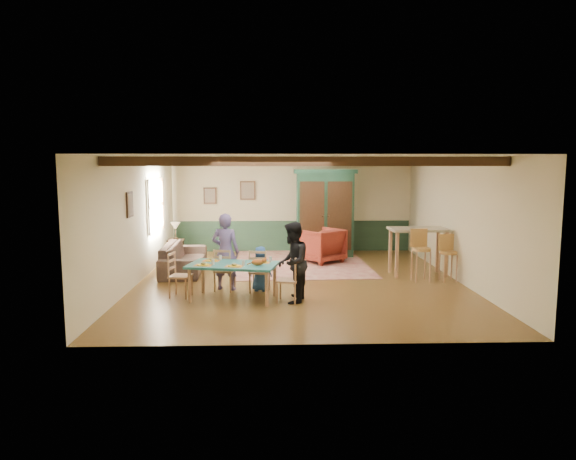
{
  "coord_description": "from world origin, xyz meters",
  "views": [
    {
      "loc": [
        -0.59,
        -11.05,
        2.56
      ],
      "look_at": [
        -0.25,
        -0.08,
        1.15
      ],
      "focal_mm": 32.0,
      "sensor_mm": 36.0,
      "label": 1
    }
  ],
  "objects_px": {
    "dining_chair_end_right": "(288,279)",
    "cat": "(258,262)",
    "sofa": "(184,258)",
    "dining_chair_far_right": "(260,271)",
    "dining_chair_end_left": "(181,275)",
    "armoire": "(325,213)",
    "counter_table": "(418,252)",
    "bar_stool_left": "(421,256)",
    "person_child": "(261,269)",
    "bar_stool_right": "(448,258)",
    "dining_table": "(233,282)",
    "end_table": "(176,249)",
    "person_man": "(225,252)",
    "armchair": "(321,245)",
    "dining_chair_far_left": "(225,269)",
    "person_woman": "(292,262)",
    "table_lamp": "(175,231)"
  },
  "relations": [
    {
      "from": "counter_table",
      "to": "bar_stool_left",
      "type": "distance_m",
      "value": 0.66
    },
    {
      "from": "dining_chair_end_right",
      "to": "bar_stool_left",
      "type": "xyz_separation_m",
      "value": [
        2.98,
        1.63,
        0.14
      ]
    },
    {
      "from": "armoire",
      "to": "armchair",
      "type": "bearing_deg",
      "value": -100.58
    },
    {
      "from": "dining_table",
      "to": "end_table",
      "type": "relative_size",
      "value": 3.16
    },
    {
      "from": "dining_chair_far_left",
      "to": "cat",
      "type": "height_order",
      "value": "dining_chair_far_left"
    },
    {
      "from": "dining_chair_far_left",
      "to": "armchair",
      "type": "xyz_separation_m",
      "value": [
        2.26,
        2.97,
        0.02
      ]
    },
    {
      "from": "counter_table",
      "to": "dining_table",
      "type": "bearing_deg",
      "value": -153.43
    },
    {
      "from": "person_child",
      "to": "dining_chair_end_left",
      "type": "bearing_deg",
      "value": 27.3
    },
    {
      "from": "dining_table",
      "to": "dining_chair_far_right",
      "type": "distance_m",
      "value": 0.76
    },
    {
      "from": "person_woman",
      "to": "armchair",
      "type": "distance_m",
      "value": 4.04
    },
    {
      "from": "dining_chair_end_right",
      "to": "person_child",
      "type": "bearing_deg",
      "value": -136.85
    },
    {
      "from": "cat",
      "to": "bar_stool_left",
      "type": "xyz_separation_m",
      "value": [
        3.54,
        1.61,
        -0.2
      ]
    },
    {
      "from": "dining_chair_far_right",
      "to": "dining_chair_end_left",
      "type": "xyz_separation_m",
      "value": [
        -1.52,
        -0.36,
        0.0
      ]
    },
    {
      "from": "dining_chair_end_right",
      "to": "armoire",
      "type": "xyz_separation_m",
      "value": [
        1.18,
        4.82,
        0.78
      ]
    },
    {
      "from": "dining_chair_far_right",
      "to": "person_man",
      "type": "bearing_deg",
      "value": -5.71
    },
    {
      "from": "person_man",
      "to": "armchair",
      "type": "relative_size",
      "value": 1.6
    },
    {
      "from": "person_child",
      "to": "sofa",
      "type": "relative_size",
      "value": 0.4
    },
    {
      "from": "dining_chair_far_left",
      "to": "dining_chair_end_left",
      "type": "xyz_separation_m",
      "value": [
        -0.81,
        -0.51,
        0.0
      ]
    },
    {
      "from": "cat",
      "to": "armoire",
      "type": "height_order",
      "value": "armoire"
    },
    {
      "from": "dining_chair_end_right",
      "to": "counter_table",
      "type": "height_order",
      "value": "counter_table"
    },
    {
      "from": "person_child",
      "to": "bar_stool_right",
      "type": "xyz_separation_m",
      "value": [
        4.1,
        0.74,
        0.05
      ]
    },
    {
      "from": "bar_stool_left",
      "to": "dining_chair_end_left",
      "type": "bearing_deg",
      "value": -170.82
    },
    {
      "from": "dining_chair_end_left",
      "to": "counter_table",
      "type": "height_order",
      "value": "counter_table"
    },
    {
      "from": "dining_table",
      "to": "dining_chair_end_right",
      "type": "xyz_separation_m",
      "value": [
        1.03,
        -0.21,
        0.09
      ]
    },
    {
      "from": "dining_table",
      "to": "table_lamp",
      "type": "distance_m",
      "value": 4.77
    },
    {
      "from": "dining_chair_far_right",
      "to": "armoire",
      "type": "relative_size",
      "value": 0.36
    },
    {
      "from": "dining_chair_end_right",
      "to": "cat",
      "type": "xyz_separation_m",
      "value": [
        -0.56,
        0.02,
        0.33
      ]
    },
    {
      "from": "armoire",
      "to": "dining_chair_end_right",
      "type": "bearing_deg",
      "value": -103.57
    },
    {
      "from": "person_man",
      "to": "counter_table",
      "type": "bearing_deg",
      "value": -151.94
    },
    {
      "from": "person_man",
      "to": "bar_stool_right",
      "type": "xyz_separation_m",
      "value": [
        4.82,
        0.59,
        -0.27
      ]
    },
    {
      "from": "cat",
      "to": "end_table",
      "type": "xyz_separation_m",
      "value": [
        -2.36,
        4.55,
        -0.51
      ]
    },
    {
      "from": "dining_chair_end_right",
      "to": "person_man",
      "type": "bearing_deg",
      "value": -117.3
    },
    {
      "from": "table_lamp",
      "to": "bar_stool_left",
      "type": "height_order",
      "value": "bar_stool_left"
    },
    {
      "from": "dining_table",
      "to": "person_child",
      "type": "distance_m",
      "value": 0.83
    },
    {
      "from": "dining_chair_far_left",
      "to": "person_man",
      "type": "height_order",
      "value": "person_man"
    },
    {
      "from": "person_child",
      "to": "armchair",
      "type": "xyz_separation_m",
      "value": [
        1.53,
        3.05,
        -0.01
      ]
    },
    {
      "from": "counter_table",
      "to": "cat",
      "type": "bearing_deg",
      "value": -148.3
    },
    {
      "from": "table_lamp",
      "to": "bar_stool_left",
      "type": "relative_size",
      "value": 0.42
    },
    {
      "from": "cat",
      "to": "bar_stool_left",
      "type": "height_order",
      "value": "bar_stool_left"
    },
    {
      "from": "armoire",
      "to": "armchair",
      "type": "relative_size",
      "value": 2.45
    },
    {
      "from": "dining_chair_end_right",
      "to": "armchair",
      "type": "height_order",
      "value": "armchair"
    },
    {
      "from": "dining_table",
      "to": "bar_stool_right",
      "type": "relative_size",
      "value": 1.6
    },
    {
      "from": "dining_chair_end_left",
      "to": "counter_table",
      "type": "relative_size",
      "value": 0.66
    },
    {
      "from": "person_child",
      "to": "person_woman",
      "type": "bearing_deg",
      "value": 136.74
    },
    {
      "from": "armoire",
      "to": "table_lamp",
      "type": "bearing_deg",
      "value": -176.37
    },
    {
      "from": "cat",
      "to": "sofa",
      "type": "height_order",
      "value": "cat"
    },
    {
      "from": "person_child",
      "to": "cat",
      "type": "height_order",
      "value": "person_child"
    },
    {
      "from": "person_man",
      "to": "counter_table",
      "type": "relative_size",
      "value": 1.2
    },
    {
      "from": "dining_chair_end_left",
      "to": "armoire",
      "type": "relative_size",
      "value": 0.36
    },
    {
      "from": "dining_chair_far_left",
      "to": "armoire",
      "type": "height_order",
      "value": "armoire"
    }
  ]
}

